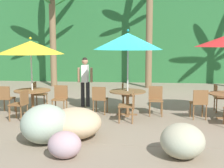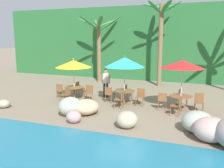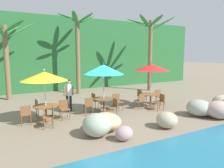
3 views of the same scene
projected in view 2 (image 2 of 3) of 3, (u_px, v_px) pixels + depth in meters
The scene contains 25 objects.
ground_plane at pixel (123, 105), 13.09m from camera, with size 120.00×120.00×0.00m, color gray.
terrace_deck at pixel (123, 105), 13.09m from camera, with size 18.00×5.20×0.01m.
foliage_backdrop at pixel (158, 43), 20.79m from camera, with size 28.00×2.40×6.00m.
rock_seawall at pixel (184, 123), 9.08m from camera, with size 17.56×3.18×1.01m.
umbrella_yellow at pixel (74, 64), 13.78m from camera, with size 2.01×2.01×2.36m.
dining_table_yellow at pixel (74, 89), 14.04m from camera, with size 1.10×1.10×0.74m.
chair_yellow_seaward at pixel (89, 92), 13.85m from camera, with size 0.43×0.43×0.87m.
chair_yellow_inland at pixel (79, 88), 14.88m from camera, with size 0.45×0.45×0.87m.
chair_yellow_left at pixel (61, 90), 14.29m from camera, with size 0.43×0.44×0.87m.
chair_yellow_right at pixel (66, 94), 13.28m from camera, with size 0.47×0.47×0.87m.
umbrella_teal at pixel (125, 62), 12.82m from camera, with size 2.06×2.06×2.58m.
dining_table_teal at pixel (124, 93), 13.11m from camera, with size 1.10×1.10×0.74m.
chair_teal_seaward at pixel (141, 96), 12.92m from camera, with size 0.42×0.43×0.87m.
chair_teal_inland at pixel (128, 91), 13.94m from camera, with size 0.43×0.42×0.87m.
chair_teal_left at pixel (109, 93), 13.42m from camera, with size 0.46×0.46×0.87m.
chair_teal_right at pixel (121, 98), 12.32m from camera, with size 0.43×0.42×0.87m.
umbrella_red at pixel (183, 64), 11.61m from camera, with size 2.01×2.01×2.56m.
dining_table_red at pixel (181, 98), 11.91m from camera, with size 1.10×1.10×0.74m.
chair_red_seaward at pixel (199, 101), 11.82m from camera, with size 0.47×0.48×0.87m.
chair_red_inland at pixel (182, 96), 12.73m from camera, with size 0.45×0.44×0.87m.
chair_red_left at pixel (162, 100), 12.07m from camera, with size 0.46×0.47×0.87m.
chair_red_right at pixel (178, 105), 11.15m from camera, with size 0.48×0.48×0.87m.
palm_tree_nearest at pixel (99, 37), 19.38m from camera, with size 3.77×3.53×5.11m.
palm_tree_second at pixel (161, 31), 17.52m from camera, with size 2.80×2.62×5.93m.
waiter_in_white at pixel (106, 81), 14.55m from camera, with size 0.52×0.34×1.70m.
Camera 2 is at (4.05, -12.02, 3.47)m, focal length 40.00 mm.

